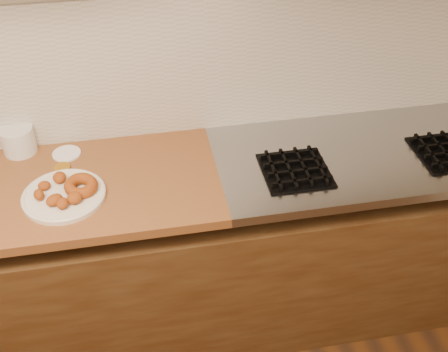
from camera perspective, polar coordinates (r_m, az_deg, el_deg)
The scene contains 11 objects.
wall_back at distance 2.25m, azimuth -15.30°, elevation 13.31°, with size 4.00×0.02×2.70m, color tan.
base_cabinet at distance 2.56m, azimuth -11.89°, elevation -9.57°, with size 3.60×0.60×0.77m, color brown.
stovetop at distance 2.41m, azimuth 14.65°, elevation 2.20°, with size 1.30×0.62×0.04m, color #9EA0A5.
backsplash at distance 2.30m, azimuth -14.69°, elevation 9.82°, with size 3.60×0.02×0.60m, color beige.
burner_grates at distance 2.33m, azimuth 14.94°, elevation 1.62°, with size 0.91×0.26×0.03m.
donut_plate at distance 2.16m, azimuth -15.95°, elevation -1.95°, with size 0.31×0.31×0.02m, color silver.
ring_donut at distance 2.14m, azimuth -14.34°, elevation -0.97°, with size 0.13×0.13×0.04m, color #9A4E1E.
fried_dough_chunks at distance 2.13m, azimuth -16.52°, elevation -1.68°, with size 0.19×0.21×0.04m.
plastic_tub at distance 2.43m, azimuth -20.18°, elevation 3.45°, with size 0.13×0.13×0.11m, color silver.
tub_lid at distance 2.38m, azimuth -15.70°, elevation 2.21°, with size 0.11×0.11×0.01m, color white.
brass_jar_lid at distance 2.31m, azimuth -16.10°, elevation 0.81°, with size 0.06×0.06×0.01m, color #B7801D.
Camera 1 is at (0.20, -0.05, 2.26)m, focal length 45.00 mm.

